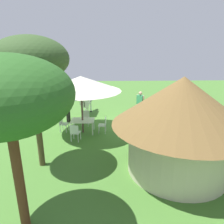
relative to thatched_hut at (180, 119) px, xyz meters
name	(u,v)px	position (x,y,z in m)	size (l,w,h in m)	color
ground_plane	(126,126)	(1.41, -4.77, -2.08)	(36.00, 36.00, 0.00)	#45772E
thatched_hut	(180,119)	(0.00, 0.00, 0.00)	(4.97, 4.97, 3.63)	beige
shade_umbrella	(81,84)	(3.96, -3.86, 0.68)	(4.26, 4.26, 3.16)	brown
patio_dining_table	(83,121)	(3.96, -3.86, -1.43)	(1.31, 0.97, 0.74)	silver
patio_chair_near_hut	(104,124)	(2.79, -3.76, -1.56)	(0.45, 0.47, 0.90)	silver
patio_chair_near_lawn	(85,117)	(3.91, -5.03, -1.56)	(0.46, 0.44, 0.90)	silver
patio_chair_east_end	(63,123)	(5.11, -4.07, -1.56)	(0.49, 0.51, 0.90)	silver
patio_chair_west_end	(75,132)	(4.23, -2.72, -1.56)	(0.53, 0.51, 0.90)	white
guest_beside_umbrella	(68,107)	(5.04, -5.52, -1.04)	(0.49, 0.48, 1.73)	black
standing_watcher	(140,102)	(0.30, -6.60, -1.03)	(0.48, 0.50, 1.76)	black
striped_lounge_chair	(129,126)	(1.31, -4.08, -1.83)	(0.95, 0.93, 0.63)	#306EB7
zebra_nearest_camera	(165,113)	(-0.77, -4.32, -1.12)	(2.29, 1.08, 1.50)	silver
zebra_by_umbrella	(87,100)	(4.00, -7.30, -1.08)	(0.84, 2.15, 1.54)	silver
acacia_tree_right_background	(6,96)	(4.83, 2.52, 1.48)	(2.95, 2.95, 4.47)	#53301C
acacia_tree_far_lawn	(31,60)	(5.28, -0.56, 2.07)	(2.68, 2.68, 4.99)	#4D4125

